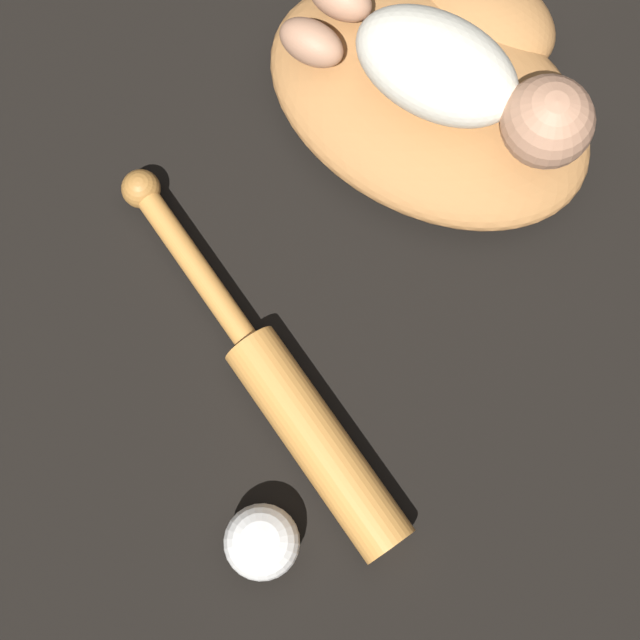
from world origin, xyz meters
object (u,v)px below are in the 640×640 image
at_px(baseball, 262,542).
at_px(baby_figure, 457,77).
at_px(baseball_glove, 438,88).
at_px(baseball_bat, 289,400).

bearing_deg(baseball, baby_figure, 100.42).
bearing_deg(baseball_glove, baseball_bat, -81.57).
distance_m(baby_figure, baseball, 0.48).
distance_m(baseball_glove, baseball, 0.50).
bearing_deg(baby_figure, baseball_glove, 141.00).
height_order(baseball_glove, baseball, baseball_glove).
relative_size(baby_figure, baseball_bat, 0.74).
relative_size(baseball_bat, baseball, 6.08).
xyz_separation_m(baby_figure, baseball, (0.09, -0.47, -0.08)).
bearing_deg(baseball_bat, baseball_glove, 98.43).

